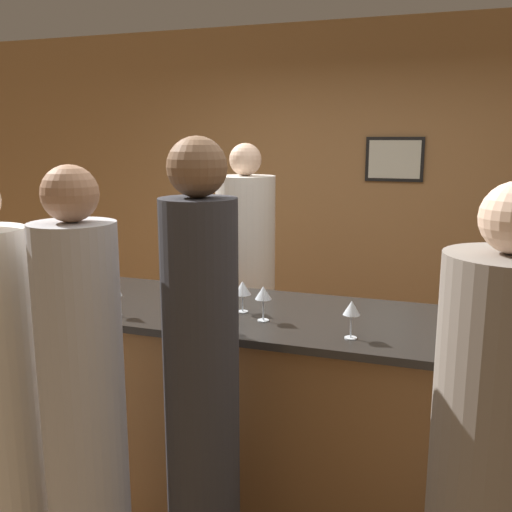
{
  "coord_description": "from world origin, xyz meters",
  "views": [
    {
      "loc": [
        0.66,
        -2.5,
        1.9
      ],
      "look_at": [
        -0.22,
        0.1,
        1.34
      ],
      "focal_mm": 40.0,
      "sensor_mm": 36.0,
      "label": 1
    }
  ],
  "objects_px": {
    "bartender": "(246,300)",
    "guest_2": "(202,408)",
    "guest_1": "(491,502)",
    "wine_bottle_0": "(192,301)",
    "guest_3": "(85,426)"
  },
  "relations": [
    {
      "from": "guest_1",
      "to": "guest_3",
      "type": "xyz_separation_m",
      "value": [
        -1.41,
        -0.04,
        0.03
      ]
    },
    {
      "from": "bartender",
      "to": "guest_3",
      "type": "xyz_separation_m",
      "value": [
        -0.01,
        -1.74,
        -0.02
      ]
    },
    {
      "from": "guest_1",
      "to": "bartender",
      "type": "bearing_deg",
      "value": 129.31
    },
    {
      "from": "bartender",
      "to": "guest_1",
      "type": "distance_m",
      "value": 2.2
    },
    {
      "from": "guest_3",
      "to": "guest_1",
      "type": "bearing_deg",
      "value": 1.56
    },
    {
      "from": "guest_2",
      "to": "wine_bottle_0",
      "type": "xyz_separation_m",
      "value": [
        -0.22,
        0.4,
        0.29
      ]
    },
    {
      "from": "guest_1",
      "to": "guest_3",
      "type": "distance_m",
      "value": 1.41
    },
    {
      "from": "guest_2",
      "to": "wine_bottle_0",
      "type": "height_order",
      "value": "guest_2"
    },
    {
      "from": "wine_bottle_0",
      "to": "guest_1",
      "type": "bearing_deg",
      "value": -23.05
    },
    {
      "from": "bartender",
      "to": "guest_2",
      "type": "distance_m",
      "value": 1.63
    },
    {
      "from": "guest_2",
      "to": "wine_bottle_0",
      "type": "bearing_deg",
      "value": 118.92
    },
    {
      "from": "guest_1",
      "to": "wine_bottle_0",
      "type": "bearing_deg",
      "value": 156.95
    },
    {
      "from": "bartender",
      "to": "guest_3",
      "type": "distance_m",
      "value": 1.74
    },
    {
      "from": "bartender",
      "to": "wine_bottle_0",
      "type": "bearing_deg",
      "value": 98.26
    },
    {
      "from": "guest_1",
      "to": "wine_bottle_0",
      "type": "xyz_separation_m",
      "value": [
        -1.22,
        0.52,
        0.37
      ]
    }
  ]
}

